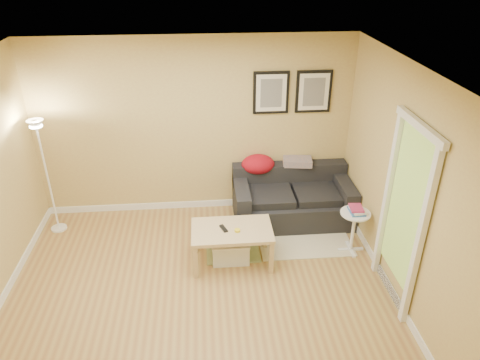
{
  "coord_description": "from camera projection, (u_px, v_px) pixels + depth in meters",
  "views": [
    {
      "loc": [
        0.12,
        -4.02,
        3.65
      ],
      "look_at": [
        0.55,
        0.85,
        1.05
      ],
      "focal_mm": 33.64,
      "sensor_mm": 36.0,
      "label": 1
    }
  ],
  "objects": [
    {
      "name": "baseboard_right",
      "position": [
        386.0,
        281.0,
        5.39
      ],
      "size": [
        0.02,
        4.0,
        0.1
      ],
      "primitive_type": "cube",
      "color": "white",
      "rests_on": "ground"
    },
    {
      "name": "ceiling",
      "position": [
        187.0,
        74.0,
        4.02
      ],
      "size": [
        4.5,
        4.5,
        0.0
      ],
      "primitive_type": "plane",
      "rotation": [
        3.14,
        0.0,
        0.0
      ],
      "color": "white",
      "rests_on": "wall_back"
    },
    {
      "name": "tape_roll",
      "position": [
        237.0,
        230.0,
        5.51
      ],
      "size": [
        0.07,
        0.07,
        0.03
      ],
      "primitive_type": "cylinder",
      "color": "yellow",
      "rests_on": "coffee_table"
    },
    {
      "name": "wall_right",
      "position": [
        405.0,
        190.0,
        4.81
      ],
      "size": [
        0.0,
        4.0,
        4.0
      ],
      "primitive_type": "plane",
      "rotation": [
        1.57,
        0.0,
        -1.57
      ],
      "color": "tan",
      "rests_on": "ground"
    },
    {
      "name": "plaid_throw",
      "position": [
        297.0,
        161.0,
        6.63
      ],
      "size": [
        0.45,
        0.32,
        0.1
      ],
      "primitive_type": null,
      "rotation": [
        0.0,
        0.0,
        -0.14
      ],
      "color": "tan",
      "rests_on": "sofa"
    },
    {
      "name": "remote_control",
      "position": [
        224.0,
        228.0,
        5.56
      ],
      "size": [
        0.1,
        0.17,
        0.02
      ],
      "primitive_type": "cube",
      "rotation": [
        0.0,
        0.0,
        0.36
      ],
      "color": "black",
      "rests_on": "coffee_table"
    },
    {
      "name": "wall_back",
      "position": [
        195.0,
        128.0,
        6.39
      ],
      "size": [
        4.5,
        0.0,
        4.5
      ],
      "primitive_type": "plane",
      "rotation": [
        1.57,
        0.0,
        0.0
      ],
      "color": "tan",
      "rests_on": "ground"
    },
    {
      "name": "sofa",
      "position": [
        293.0,
        197.0,
        6.52
      ],
      "size": [
        1.7,
        0.9,
        0.75
      ],
      "primitive_type": null,
      "color": "black",
      "rests_on": "ground"
    },
    {
      "name": "floor_lamp",
      "position": [
        48.0,
        181.0,
        6.09
      ],
      "size": [
        0.22,
        0.22,
        1.66
      ],
      "primitive_type": null,
      "color": "white",
      "rests_on": "ground"
    },
    {
      "name": "side_table",
      "position": [
        353.0,
        232.0,
        5.87
      ],
      "size": [
        0.39,
        0.39,
        0.59
      ],
      "primitive_type": null,
      "color": "white",
      "rests_on": "ground"
    },
    {
      "name": "wall_front",
      "position": [
        193.0,
        357.0,
        2.88
      ],
      "size": [
        4.5,
        0.0,
        4.5
      ],
      "primitive_type": "plane",
      "rotation": [
        -1.57,
        0.0,
        0.0
      ],
      "color": "tan",
      "rests_on": "ground"
    },
    {
      "name": "book_stack",
      "position": [
        357.0,
        210.0,
        5.73
      ],
      "size": [
        0.21,
        0.26,
        0.08
      ],
      "primitive_type": null,
      "rotation": [
        0.0,
        0.0,
        -0.14
      ],
      "color": "#3566A0",
      "rests_on": "side_table"
    },
    {
      "name": "green_runner",
      "position": [
        233.0,
        252.0,
        5.97
      ],
      "size": [
        0.7,
        0.5,
        0.01
      ],
      "primitive_type": "cube",
      "color": "#668C4C",
      "rests_on": "ground"
    },
    {
      "name": "baseboard_left",
      "position": [
        0.0,
        304.0,
        5.05
      ],
      "size": [
        0.02,
        4.0,
        0.1
      ],
      "primitive_type": "cube",
      "color": "white",
      "rests_on": "ground"
    },
    {
      "name": "coffee_table",
      "position": [
        232.0,
        245.0,
        5.68
      ],
      "size": [
        1.08,
        0.75,
        0.5
      ],
      "primitive_type": null,
      "rotation": [
        0.0,
        0.0,
        0.15
      ],
      "color": "tan",
      "rests_on": "ground"
    },
    {
      "name": "framed_print_left",
      "position": [
        271.0,
        93.0,
        6.22
      ],
      "size": [
        0.5,
        0.04,
        0.6
      ],
      "primitive_type": null,
      "color": "black",
      "rests_on": "wall_back"
    },
    {
      "name": "framed_print_right",
      "position": [
        314.0,
        92.0,
        6.27
      ],
      "size": [
        0.5,
        0.04,
        0.6
      ],
      "primitive_type": null,
      "color": "black",
      "rests_on": "wall_back"
    },
    {
      "name": "area_rug",
      "position": [
        304.0,
        240.0,
        6.21
      ],
      "size": [
        1.25,
        0.85,
        0.01
      ],
      "primitive_type": "cube",
      "color": "beige",
      "rests_on": "ground"
    },
    {
      "name": "doorway",
      "position": [
        402.0,
        219.0,
        4.8
      ],
      "size": [
        0.12,
        1.01,
        2.13
      ],
      "primitive_type": null,
      "color": "white",
      "rests_on": "ground"
    },
    {
      "name": "floor",
      "position": [
        199.0,
        295.0,
        5.24
      ],
      "size": [
        4.5,
        4.5,
        0.0
      ],
      "primitive_type": "plane",
      "color": "#A78747",
      "rests_on": "ground"
    },
    {
      "name": "baseboard_back",
      "position": [
        198.0,
        204.0,
        6.97
      ],
      "size": [
        4.5,
        0.02,
        0.1
      ],
      "primitive_type": "cube",
      "color": "white",
      "rests_on": "ground"
    },
    {
      "name": "red_throw",
      "position": [
        258.0,
        164.0,
        6.57
      ],
      "size": [
        0.48,
        0.36,
        0.28
      ],
      "primitive_type": null,
      "color": "#A30F26",
      "rests_on": "sofa"
    },
    {
      "name": "storage_bin",
      "position": [
        230.0,
        250.0,
        5.77
      ],
      "size": [
        0.48,
        0.35,
        0.3
      ],
      "primitive_type": null,
      "color": "white",
      "rests_on": "ground"
    }
  ]
}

